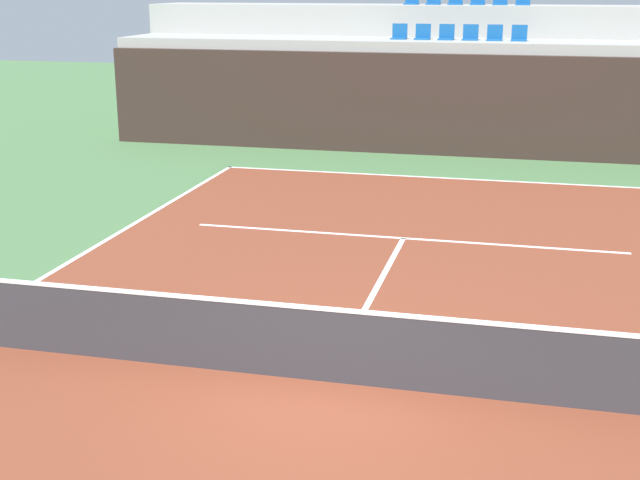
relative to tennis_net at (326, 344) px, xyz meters
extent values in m
plane|color=#477042|center=(0.00, 0.00, -0.51)|extent=(80.00, 80.00, 0.00)
cube|color=brown|center=(0.00, 0.00, -0.50)|extent=(11.00, 24.00, 0.01)
cube|color=white|center=(0.00, 11.95, -0.50)|extent=(11.00, 0.10, 0.00)
cube|color=white|center=(0.00, 6.40, -0.50)|extent=(8.26, 0.10, 0.00)
cube|color=white|center=(0.00, 3.20, -0.50)|extent=(0.10, 6.40, 0.00)
cube|color=#33231E|center=(0.00, 15.05, 0.90)|extent=(20.15, 0.30, 2.81)
cube|color=#9E9E99|center=(0.00, 16.40, 1.04)|extent=(20.15, 2.40, 3.10)
cube|color=#9E9E99|center=(0.00, 18.80, 1.50)|extent=(20.15, 2.40, 4.02)
cube|color=#145193|center=(-1.71, 16.40, 2.61)|extent=(0.44, 0.44, 0.04)
cube|color=#145193|center=(-1.71, 16.60, 2.83)|extent=(0.44, 0.04, 0.40)
cube|color=#145193|center=(-1.03, 16.40, 2.61)|extent=(0.44, 0.44, 0.04)
cube|color=#145193|center=(-1.03, 16.60, 2.83)|extent=(0.44, 0.04, 0.40)
cube|color=#145193|center=(-0.34, 16.40, 2.61)|extent=(0.44, 0.44, 0.04)
cube|color=#145193|center=(-0.34, 16.60, 2.83)|extent=(0.44, 0.04, 0.40)
cube|color=#145193|center=(0.34, 16.40, 2.61)|extent=(0.44, 0.44, 0.04)
cube|color=#145193|center=(0.34, 16.60, 2.83)|extent=(0.44, 0.04, 0.40)
cube|color=#145193|center=(1.03, 16.40, 2.61)|extent=(0.44, 0.44, 0.04)
cube|color=#145193|center=(1.03, 16.60, 2.83)|extent=(0.44, 0.04, 0.40)
cube|color=#145193|center=(1.71, 16.40, 2.61)|extent=(0.44, 0.44, 0.04)
cube|color=#145193|center=(1.71, 16.60, 2.83)|extent=(0.44, 0.04, 0.40)
cube|color=#145193|center=(-1.71, 18.80, 3.54)|extent=(0.44, 0.44, 0.04)
cube|color=#145193|center=(-1.03, 18.80, 3.54)|extent=(0.44, 0.44, 0.04)
cube|color=#145193|center=(-0.34, 18.80, 3.54)|extent=(0.44, 0.44, 0.04)
cube|color=#145193|center=(0.34, 18.80, 3.54)|extent=(0.44, 0.44, 0.04)
cube|color=#145193|center=(1.03, 18.80, 3.54)|extent=(0.44, 0.44, 0.04)
cube|color=#145193|center=(1.71, 18.80, 3.54)|extent=(0.44, 0.44, 0.04)
cube|color=#333338|center=(0.00, 0.00, -0.04)|extent=(10.90, 0.02, 0.92)
cube|color=white|center=(0.00, 0.00, 0.45)|extent=(10.90, 0.04, 0.05)
camera|label=1|loc=(2.24, -9.48, 4.18)|focal=49.03mm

